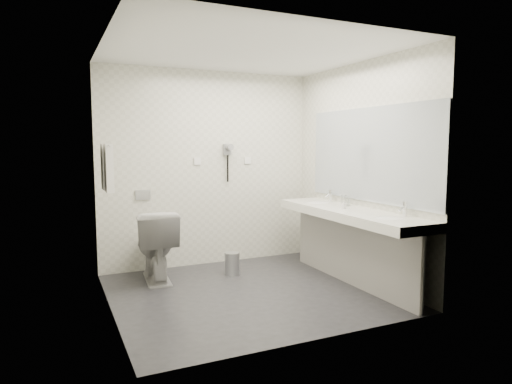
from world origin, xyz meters
name	(u,v)px	position (x,y,z in m)	size (l,w,h in m)	color
floor	(249,292)	(0.00, 0.00, 0.00)	(2.80, 2.80, 0.00)	#26262A
ceiling	(249,51)	(0.00, 0.00, 2.50)	(2.80, 2.80, 0.00)	white
wall_back	(208,169)	(0.00, 1.30, 1.25)	(2.80, 2.80, 0.00)	silver
wall_front	(317,185)	(0.00, -1.30, 1.25)	(2.80, 2.80, 0.00)	silver
wall_left	(108,179)	(-1.40, 0.00, 1.25)	(2.60, 2.60, 0.00)	silver
wall_right	(359,171)	(1.40, 0.00, 1.25)	(2.60, 2.60, 0.00)	silver
vanity_counter	(349,214)	(1.12, -0.20, 0.80)	(0.55, 2.20, 0.10)	white
vanity_panel	(350,251)	(1.15, -0.20, 0.38)	(0.03, 2.15, 0.75)	gray
vanity_post_near	(422,275)	(1.18, -1.24, 0.38)	(0.06, 0.06, 0.75)	silver
vanity_post_far	(305,234)	(1.18, 0.84, 0.38)	(0.06, 0.06, 0.75)	silver
mirror	(369,155)	(1.39, -0.20, 1.45)	(0.02, 2.20, 1.05)	#B2BCC6
basin_near	(389,219)	(1.12, -0.85, 0.83)	(0.40, 0.31, 0.05)	white
basin_far	(317,203)	(1.12, 0.45, 0.83)	(0.40, 0.31, 0.05)	white
faucet_near	(405,209)	(1.32, -0.85, 0.92)	(0.04, 0.04, 0.15)	silver
faucet_far	(331,196)	(1.32, 0.45, 0.92)	(0.04, 0.04, 0.15)	silver
soap_bottle_a	(344,204)	(1.10, -0.13, 0.90)	(0.04, 0.04, 0.09)	beige
glass_left	(347,201)	(1.27, 0.03, 0.91)	(0.06, 0.06, 0.11)	silver
glass_right	(344,200)	(1.29, 0.12, 0.91)	(0.07, 0.07, 0.12)	silver
toilet	(156,245)	(-0.80, 0.86, 0.41)	(0.46, 0.81, 0.82)	white
flush_plate	(143,195)	(-0.85, 1.29, 0.95)	(0.18, 0.02, 0.12)	#B2B5BA
pedal_bin	(232,264)	(0.08, 0.69, 0.13)	(0.18, 0.18, 0.25)	#B2B5BA
bin_lid	(232,253)	(0.08, 0.69, 0.26)	(0.18, 0.18, 0.01)	#B2B5BA
towel_rail	(105,146)	(-1.35, 0.55, 1.55)	(0.02, 0.02, 0.62)	silver
towel_near	(109,168)	(-1.34, 0.41, 1.33)	(0.07, 0.24, 0.48)	white
towel_far	(105,167)	(-1.34, 0.69, 1.33)	(0.07, 0.24, 0.48)	white
dryer_cradle	(227,149)	(0.25, 1.27, 1.50)	(0.10, 0.04, 0.14)	gray
dryer_barrel	(229,147)	(0.25, 1.20, 1.53)	(0.08, 0.08, 0.14)	gray
dryer_cord	(228,168)	(0.25, 1.26, 1.25)	(0.02, 0.02, 0.35)	black
switch_plate_a	(197,161)	(-0.15, 1.29, 1.35)	(0.09, 0.02, 0.09)	white
switch_plate_b	(248,160)	(0.55, 1.29, 1.35)	(0.09, 0.02, 0.09)	white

